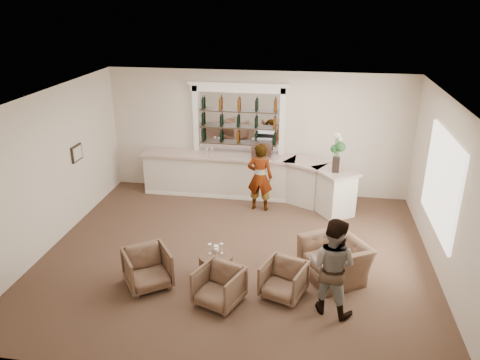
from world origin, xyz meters
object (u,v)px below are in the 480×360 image
object	(u,v)px
guest	(332,266)
armchair_far	(335,260)
sommelier	(260,177)
flower_vase	(337,150)
cocktail_table	(216,266)
espresso_machine	(262,149)
armchair_center	(219,286)
armchair_left	(148,268)
bar_counter	(249,177)
armchair_right	(283,280)

from	to	relation	value
guest	armchair_far	distance (m)	1.16
sommelier	flower_vase	xyz separation A→B (m)	(1.82, -0.04, 0.82)
cocktail_table	flower_vase	distance (m)	4.15
espresso_machine	armchair_center	bearing A→B (deg)	-96.65
armchair_center	espresso_machine	distance (m)	4.81
flower_vase	armchair_left	bearing A→B (deg)	-133.91
bar_counter	guest	bearing A→B (deg)	-65.63
armchair_center	espresso_machine	bearing A→B (deg)	109.10
espresso_machine	flower_vase	bearing A→B (deg)	-26.84
guest	armchair_far	world-z (taller)	guest
guest	flower_vase	size ratio (longest dim) A/B	1.82
armchair_right	armchair_far	size ratio (longest dim) A/B	0.62
bar_counter	guest	xyz separation A→B (m)	(2.06, -4.54, 0.30)
bar_counter	sommelier	world-z (taller)	sommelier
guest	flower_vase	distance (m)	3.91
flower_vase	espresso_machine	bearing A→B (deg)	157.50
armchair_left	flower_vase	xyz separation A→B (m)	(3.48, 3.61, 1.32)
armchair_center	armchair_right	xyz separation A→B (m)	(1.10, 0.39, -0.01)
guest	armchair_center	world-z (taller)	guest
sommelier	armchair_far	bearing A→B (deg)	125.82
armchair_center	flower_vase	bearing A→B (deg)	83.75
guest	sommelier	bearing A→B (deg)	-44.77
sommelier	espresso_machine	distance (m)	0.89
sommelier	armchair_center	size ratio (longest dim) A/B	2.29
bar_counter	cocktail_table	bearing A→B (deg)	-91.17
guest	armchair_center	distance (m)	1.99
cocktail_table	armchair_far	size ratio (longest dim) A/B	0.55
cocktail_table	espresso_machine	distance (m)	4.11
bar_counter	armchair_left	distance (m)	4.52
sommelier	espresso_machine	bearing A→B (deg)	-82.80
guest	armchair_right	xyz separation A→B (m)	(-0.81, 0.28, -0.54)
cocktail_table	sommelier	xyz separation A→B (m)	(0.46, 3.20, 0.62)
cocktail_table	sommelier	world-z (taller)	sommelier
armchair_center	espresso_machine	size ratio (longest dim) A/B	1.46
armchair_center	armchair_far	world-z (taller)	armchair_far
guest	armchair_far	xyz separation A→B (m)	(0.11, 1.04, -0.50)
sommelier	armchair_center	bearing A→B (deg)	90.03
bar_counter	guest	world-z (taller)	guest
cocktail_table	sommelier	bearing A→B (deg)	81.90
armchair_center	armchair_far	size ratio (longest dim) A/B	0.65
armchair_far	flower_vase	bearing A→B (deg)	146.83
armchair_left	flower_vase	world-z (taller)	flower_vase
sommelier	armchair_left	bearing A→B (deg)	69.05
cocktail_table	guest	bearing A→B (deg)	-17.26
armchair_left	armchair_far	world-z (taller)	armchair_far
armchair_center	flower_vase	world-z (taller)	flower_vase
armchair_far	bar_counter	bearing A→B (deg)	179.28
sommelier	flower_vase	distance (m)	1.99
bar_counter	espresso_machine	bearing A→B (deg)	10.04
bar_counter	cocktail_table	world-z (taller)	bar_counter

